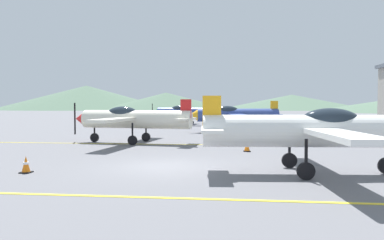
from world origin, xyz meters
TOP-DOWN VIEW (x-y plane):
  - ground_plane at (0.00, 0.00)m, footprint 400.00×400.00m
  - apron_line_near at (0.00, -4.76)m, footprint 80.00×0.16m
  - apron_line_far at (0.00, 7.68)m, footprint 80.00×0.16m
  - airplane_near at (5.34, -0.90)m, footprint 7.84×9.02m
  - airplane_mid at (-3.59, 8.24)m, footprint 7.87×9.03m
  - airplane_far at (2.74, 17.70)m, footprint 7.88×9.02m
  - airplane_back at (-2.86, 27.67)m, footprint 7.88×9.02m
  - car_sedan at (13.29, 29.42)m, footprint 4.19×4.42m
  - traffic_cone_front at (-4.57, -1.87)m, footprint 0.36×0.36m
  - traffic_cone_side at (3.34, 4.87)m, footprint 0.36×0.36m
  - hill_left at (-68.00, 158.06)m, footprint 83.43×83.43m
  - hill_centerleft at (-26.12, 143.33)m, footprint 57.94×57.94m
  - hill_centerright at (29.37, 158.58)m, footprint 68.25×68.25m

SIDE VIEW (x-z plane):
  - ground_plane at x=0.00m, z-range 0.00..0.00m
  - apron_line_near at x=0.00m, z-range 0.00..0.01m
  - apron_line_far at x=0.00m, z-range 0.00..0.01m
  - traffic_cone_front at x=-4.57m, z-range -0.01..0.58m
  - traffic_cone_side at x=3.34m, z-range -0.01..0.58m
  - car_sedan at x=13.29m, z-range 0.03..1.65m
  - airplane_near at x=5.34m, z-range 0.17..2.87m
  - airplane_mid at x=-3.59m, z-range 0.17..2.87m
  - airplane_far at x=2.74m, z-range 0.17..2.87m
  - airplane_back at x=-2.86m, z-range 0.17..2.87m
  - hill_centerright at x=29.37m, z-range 0.00..6.82m
  - hill_centerleft at x=-26.12m, z-range 0.00..7.49m
  - hill_left at x=-68.00m, z-range 0.00..11.49m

